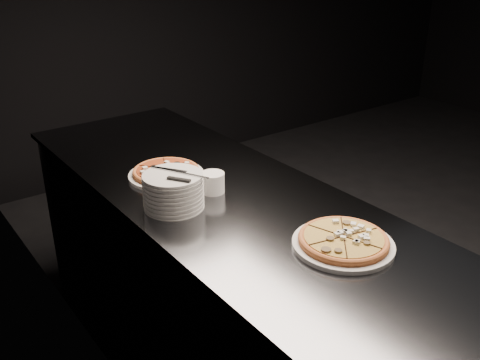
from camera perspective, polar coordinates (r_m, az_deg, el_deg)
wall_left at (r=1.56m, az=-10.97°, el=9.62°), size 0.02×5.00×2.80m
counter at (r=2.16m, az=0.11°, el=-13.50°), size 0.74×2.44×0.92m
pizza_mushroom at (r=1.68m, az=10.97°, el=-6.42°), size 0.33×0.33×0.04m
pizza_tomato at (r=2.14m, az=-7.88°, el=0.81°), size 0.30×0.30×0.03m
plate_stack at (r=1.88m, az=-7.12°, el=-1.17°), size 0.21×0.21×0.13m
cutlery at (r=1.84m, az=-6.75°, el=0.57°), size 0.10×0.22×0.01m
ramekin at (r=1.99m, az=-2.92°, el=-0.22°), size 0.09×0.09×0.08m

